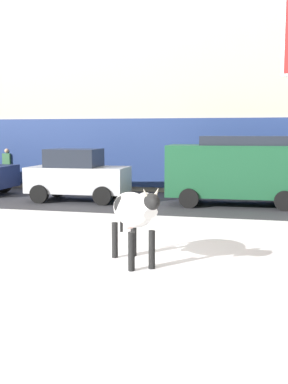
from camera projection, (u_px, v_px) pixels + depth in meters
ground_plane at (103, 261)px, 9.30m from camera, size 120.00×120.00×0.00m
road_strip at (178, 202)px, 17.04m from camera, size 60.00×5.60×0.01m
building_facade at (202, 41)px, 21.77m from camera, size 44.00×6.10×13.00m
cow_holstein at (133, 211)px, 9.02m from camera, size 1.43×1.79×1.54m
car_silver_hatchback at (78, 175)px, 17.37m from camera, size 3.57×2.04×1.86m
car_darkgreen_van at (238, 168)px, 16.27m from camera, size 4.68×2.27×2.32m
pedestrian_by_cars at (7, 168)px, 21.46m from camera, size 0.36×0.24×1.73m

